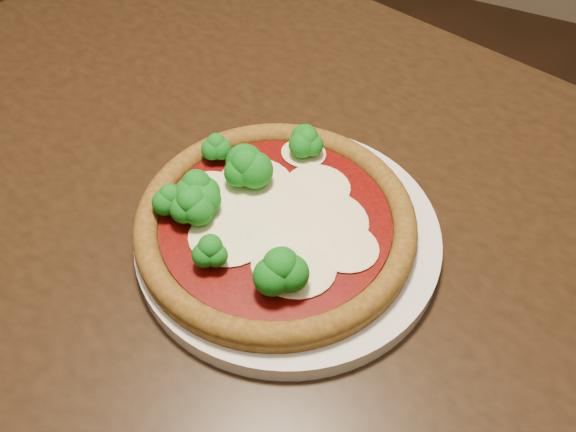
% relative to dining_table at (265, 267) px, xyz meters
% --- Properties ---
extents(dining_table, '(1.22, 1.02, 0.75)m').
position_rel_dining_table_xyz_m(dining_table, '(0.00, 0.00, 0.00)').
color(dining_table, black).
rests_on(dining_table, floor).
extents(plate, '(0.29, 0.29, 0.02)m').
position_rel_dining_table_xyz_m(plate, '(0.04, -0.04, 0.12)').
color(plate, silver).
rests_on(plate, dining_table).
extents(pizza, '(0.26, 0.26, 0.06)m').
position_rel_dining_table_xyz_m(pizza, '(0.03, -0.04, 0.14)').
color(pizza, brown).
rests_on(pizza, plate).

